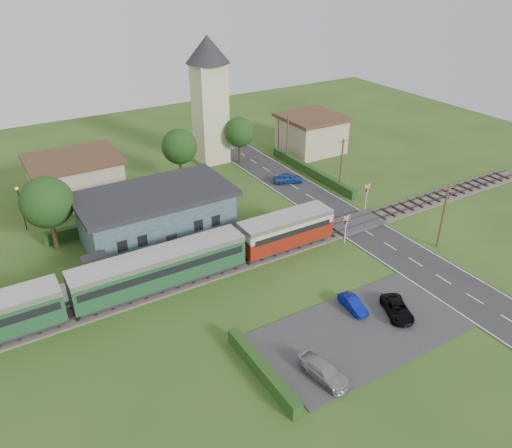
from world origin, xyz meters
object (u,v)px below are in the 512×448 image
house_east (311,133)px  car_park_dark (397,309)px  church_tower (209,91)px  house_west (76,178)px  equipment_hut (97,270)px  car_on_road (288,178)px  train (126,278)px  car_park_silver (324,371)px  station_building (156,214)px  crossing_signal_far (367,193)px  pedestrian_near (234,235)px  crossing_signal_near (346,225)px  car_park_blue (353,304)px  pedestrian_far (110,272)px

house_east → car_park_dark: 40.09m
church_tower → house_west: 21.55m
equipment_hut → car_on_road: 29.84m
train → car_park_silver: bearing=-61.4°
equipment_hut → car_park_dark: (20.43, -17.17, -1.11)m
equipment_hut → car_on_road: size_ratio=0.67×
train → church_tower: church_tower is taller
station_building → crossing_signal_far: size_ratio=4.88×
station_building → pedestrian_near: (6.00, -6.02, -1.31)m
house_west → train: bearing=-93.3°
house_west → crossing_signal_far: (28.60, -20.61, -0.65)m
car_on_road → equipment_hut: bearing=132.3°
house_east → car_park_silver: (-27.31, -38.50, -2.12)m
station_building → crossing_signal_near: size_ratio=4.88×
house_west → house_east: 35.01m
car_park_blue → pedestrian_far: bearing=144.2°
station_building → train: 11.01m
church_tower → car_park_silver: bearing=-106.2°
car_park_silver → equipment_hut: bearing=109.3°
church_tower → pedestrian_far: church_tower is taller
crossing_signal_near → car_on_road: crossing_signal_near is taller
crossing_signal_near → car_park_dark: crossing_signal_near is taller
crossing_signal_near → car_park_dark: size_ratio=0.81×
train → car_on_road: bearing=27.3°
pedestrian_near → pedestrian_far: (-12.98, 0.06, -0.14)m
crossing_signal_far → car_park_dark: bearing=-124.3°
equipment_hut → train: 3.64m
crossing_signal_far → car_park_dark: 19.87m
house_east → crossing_signal_far: bearing=-108.1°
pedestrian_near → pedestrian_far: 12.99m
car_on_road → car_park_silver: car_on_road is taller
station_building → car_park_silver: size_ratio=3.86×
car_on_road → car_park_blue: (-10.27, -25.06, -0.09)m
church_tower → house_west: church_tower is taller
equipment_hut → car_park_silver: size_ratio=0.62×
train → church_tower: bearing=50.6°
church_tower → crossing_signal_far: size_ratio=5.37×
station_building → train: (-6.32, -8.99, -0.52)m
crossing_signal_far → crossing_signal_near: bearing=-146.3°
crossing_signal_near → car_park_silver: 19.71m
house_east → car_park_dark: size_ratio=2.19×
equipment_hut → church_tower: (23.00, 22.80, 8.48)m
crossing_signal_near → crossing_signal_far: bearing=33.7°
car_park_silver → pedestrian_far: (-9.68, 19.54, 0.56)m
church_tower → car_on_road: 16.44m
car_on_road → pedestrian_far: (-26.95, -10.52, 0.54)m
equipment_hut → crossing_signal_near: size_ratio=0.78×
car_on_road → pedestrian_far: size_ratio=2.41×
house_west → car_park_blue: bearing=-66.9°
house_west → car_park_silver: size_ratio=2.61×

